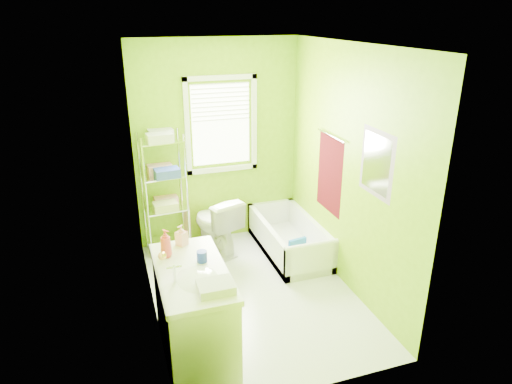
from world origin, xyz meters
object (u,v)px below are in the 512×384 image
object	(u,v)px
toilet	(216,224)
wire_shelf_unit	(165,180)
bathtub	(290,242)
vanity	(194,310)

from	to	relation	value
toilet	wire_shelf_unit	xyz separation A→B (m)	(-0.56, 0.23, 0.57)
bathtub	toilet	distance (m)	0.96
bathtub	wire_shelf_unit	bearing A→B (deg)	158.48
bathtub	toilet	bearing A→B (deg)	159.01
wire_shelf_unit	toilet	bearing A→B (deg)	-22.34
toilet	vanity	size ratio (longest dim) A/B	0.67
bathtub	wire_shelf_unit	xyz separation A→B (m)	(-1.44, 0.57, 0.81)
bathtub	vanity	distance (m)	2.10
vanity	toilet	bearing A→B (deg)	70.63
toilet	wire_shelf_unit	bearing A→B (deg)	-40.46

